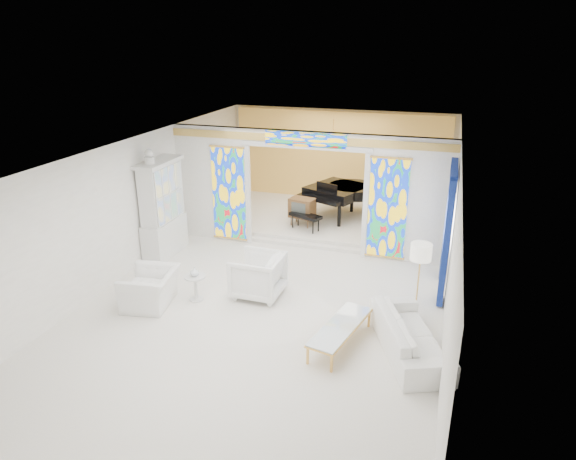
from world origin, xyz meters
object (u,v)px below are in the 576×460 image
(armchair_left, at_px, (151,288))
(armchair_right, at_px, (258,275))
(grand_piano, at_px, (344,191))
(china_cabinet, at_px, (163,209))
(sofa, at_px, (410,335))
(coffee_table, at_px, (341,327))
(tv_console, at_px, (302,208))

(armchair_left, distance_m, armchair_right, 2.18)
(armchair_left, distance_m, grand_piano, 6.62)
(china_cabinet, bearing_deg, armchair_left, -66.39)
(armchair_left, distance_m, sofa, 5.13)
(china_cabinet, height_order, armchair_left, china_cabinet)
(armchair_right, bearing_deg, grand_piano, 172.42)
(coffee_table, bearing_deg, sofa, 7.59)
(armchair_left, height_order, tv_console, tv_console)
(armchair_left, bearing_deg, sofa, 78.67)
(coffee_table, height_order, tv_console, tv_console)
(armchair_left, xyz_separation_m, grand_piano, (2.68, 6.02, 0.56))
(china_cabinet, distance_m, coffee_table, 5.71)
(grand_piano, bearing_deg, china_cabinet, -112.84)
(armchair_right, bearing_deg, sofa, 71.45)
(armchair_right, xyz_separation_m, tv_console, (-0.17, 3.90, 0.22))
(sofa, distance_m, grand_piano, 6.63)
(coffee_table, bearing_deg, grand_piano, 101.42)
(armchair_left, height_order, coffee_table, armchair_left)
(coffee_table, relative_size, grand_piano, 0.63)
(tv_console, bearing_deg, armchair_right, -76.04)
(sofa, bearing_deg, armchair_right, 48.07)
(sofa, bearing_deg, coffee_table, 75.26)
(armchair_right, distance_m, grand_piano, 5.07)
(china_cabinet, distance_m, tv_console, 3.82)
(armchair_left, bearing_deg, china_cabinet, -166.49)
(armchair_left, bearing_deg, coffee_table, 76.04)
(armchair_left, relative_size, tv_console, 1.44)
(coffee_table, bearing_deg, tv_console, 112.90)
(armchair_left, xyz_separation_m, tv_console, (1.76, 4.93, 0.32))
(china_cabinet, bearing_deg, grand_piano, 44.41)
(china_cabinet, xyz_separation_m, armchair_left, (1.04, -2.38, -0.81))
(china_cabinet, height_order, armchair_right, china_cabinet)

